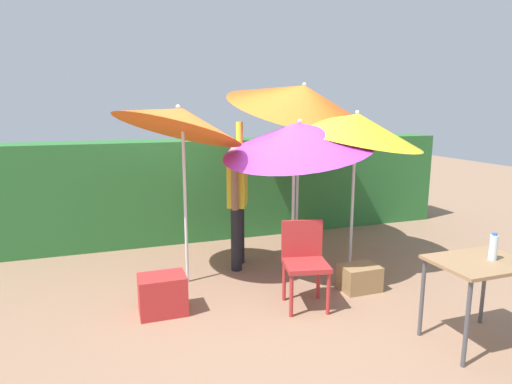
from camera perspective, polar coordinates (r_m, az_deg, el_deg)
ground_plane at (r=5.05m, az=1.14°, el=-12.97°), size 24.00×24.00×0.00m
hedge_row at (r=7.02m, az=-5.56°, el=0.55°), size 8.00×0.70×1.57m
umbrella_rainbow at (r=6.11m, az=6.04°, el=12.21°), size 2.15×2.07×2.77m
umbrella_orange at (r=4.99m, az=-9.98°, el=9.37°), size 1.55×1.50×2.35m
umbrella_yellow at (r=5.61m, az=13.14°, el=8.52°), size 1.77×1.74×2.21m
umbrella_navy at (r=5.13m, az=5.44°, el=7.35°), size 1.89×1.85×2.17m
person_vendor at (r=5.53m, az=-2.46°, el=-0.65°), size 0.35×0.54×1.88m
chair_plastic at (r=4.59m, az=6.43°, el=-8.72°), size 0.52×0.52×0.89m
cooler_box at (r=4.58m, az=-12.27°, el=-13.11°), size 0.47×0.34×0.40m
crate_cardboard at (r=5.17m, az=13.54°, el=-10.98°), size 0.43×0.32×0.29m
folding_table at (r=4.24m, az=27.47°, el=-9.28°), size 0.80×0.60×0.77m
bottle_water at (r=4.25m, az=28.90°, el=-6.41°), size 0.07×0.07×0.24m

